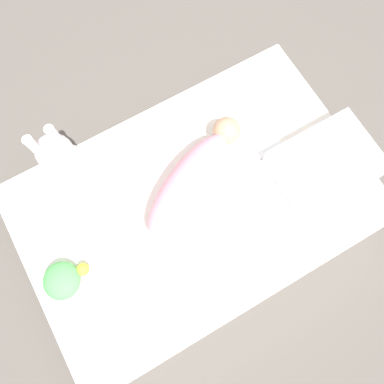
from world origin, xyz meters
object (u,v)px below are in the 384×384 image
Objects in this scene: swaddled_baby at (193,178)px; bunny_plush at (62,160)px; pillow at (326,164)px; turtle_plush at (63,280)px.

swaddled_baby is 0.47m from bunny_plush.
pillow reaches higher than turtle_plush.
turtle_plush is (-0.57, -0.09, -0.04)m from swaddled_baby.
bunny_plush is at bearing 151.10° from pillow.
swaddled_baby is 0.51m from pillow.
bunny_plush is 0.42m from turtle_plush.
pillow is 2.28× the size of turtle_plush.
bunny_plush is (-0.38, 0.28, 0.05)m from swaddled_baby.
bunny_plush is at bearing 62.35° from turtle_plush.
swaddled_baby is at bearing 8.90° from turtle_plush.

